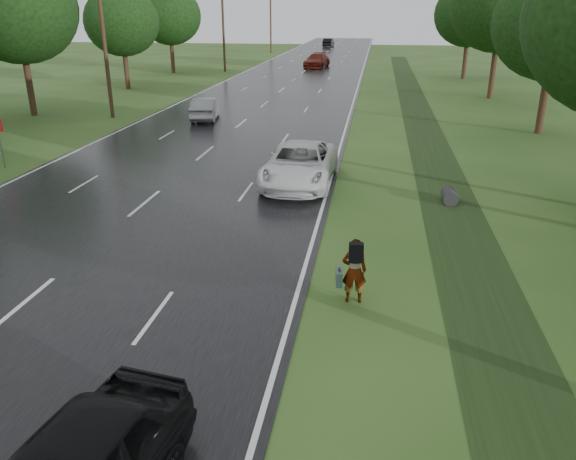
# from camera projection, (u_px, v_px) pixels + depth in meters

# --- Properties ---
(ground) EXTENTS (220.00, 220.00, 0.00)m
(ground) POSITION_uv_depth(u_px,v_px,m) (21.00, 307.00, 14.03)
(ground) COLOR #2C4F1C
(ground) RESTS_ON ground
(road) EXTENTS (14.00, 180.00, 0.04)m
(road) POSITION_uv_depth(u_px,v_px,m) (290.00, 83.00, 55.36)
(road) COLOR black
(road) RESTS_ON ground
(edge_stripe_east) EXTENTS (0.12, 180.00, 0.01)m
(edge_stripe_east) POSITION_uv_depth(u_px,v_px,m) (358.00, 85.00, 54.39)
(edge_stripe_east) COLOR silver
(edge_stripe_east) RESTS_ON road
(edge_stripe_west) EXTENTS (0.12, 180.00, 0.01)m
(edge_stripe_west) POSITION_uv_depth(u_px,v_px,m) (223.00, 82.00, 56.31)
(edge_stripe_west) COLOR silver
(edge_stripe_west) RESTS_ON road
(center_line) EXTENTS (0.12, 180.00, 0.01)m
(center_line) POSITION_uv_depth(u_px,v_px,m) (290.00, 83.00, 55.35)
(center_line) COLOR silver
(center_line) RESTS_ON road
(drainage_ditch) EXTENTS (2.20, 120.00, 0.56)m
(drainage_ditch) POSITION_uv_depth(u_px,v_px,m) (431.00, 149.00, 29.57)
(drainage_ditch) COLOR black
(drainage_ditch) RESTS_ON ground
(utility_pole_mid) EXTENTS (1.60, 0.26, 10.00)m
(utility_pole_mid) POSITION_uv_depth(u_px,v_px,m) (104.00, 37.00, 36.38)
(utility_pole_mid) COLOR #362316
(utility_pole_mid) RESTS_ON ground
(utility_pole_far) EXTENTS (1.60, 0.26, 10.00)m
(utility_pole_far) POSITION_uv_depth(u_px,v_px,m) (223.00, 25.00, 63.94)
(utility_pole_far) COLOR #362316
(utility_pole_far) RESTS_ON ground
(utility_pole_distant) EXTENTS (1.60, 0.26, 10.00)m
(utility_pole_distant) POSITION_uv_depth(u_px,v_px,m) (271.00, 20.00, 91.50)
(utility_pole_distant) COLOR #362316
(utility_pole_distant) RESTS_ON ground
(tree_east_c) EXTENTS (7.00, 7.00, 9.29)m
(tree_east_c) POSITION_uv_depth(u_px,v_px,m) (556.00, 24.00, 31.24)
(tree_east_c) COLOR #362316
(tree_east_c) RESTS_ON ground
(tree_east_d) EXTENTS (8.00, 8.00, 10.76)m
(tree_east_d) POSITION_uv_depth(u_px,v_px,m) (502.00, 5.00, 43.78)
(tree_east_d) COLOR #362316
(tree_east_d) RESTS_ON ground
(tree_east_f) EXTENTS (7.20, 7.20, 9.62)m
(tree_east_f) POSITION_uv_depth(u_px,v_px,m) (470.00, 14.00, 56.97)
(tree_east_f) COLOR #362316
(tree_east_f) RESTS_ON ground
(tree_west_c) EXTENTS (7.80, 7.80, 10.43)m
(tree_west_c) POSITION_uv_depth(u_px,v_px,m) (17.00, 9.00, 36.57)
(tree_west_c) COLOR #362316
(tree_west_c) RESTS_ON ground
(tree_west_d) EXTENTS (6.60, 6.60, 8.80)m
(tree_west_d) POSITION_uv_depth(u_px,v_px,m) (122.00, 22.00, 49.72)
(tree_west_d) COLOR #362316
(tree_west_d) RESTS_ON ground
(tree_west_f) EXTENTS (7.00, 7.00, 9.29)m
(tree_west_f) POSITION_uv_depth(u_px,v_px,m) (169.00, 16.00, 62.55)
(tree_west_f) COLOR #362316
(tree_west_f) RESTS_ON ground
(pedestrian) EXTENTS (0.82, 0.67, 1.72)m
(pedestrian) POSITION_uv_depth(u_px,v_px,m) (353.00, 270.00, 13.97)
(pedestrian) COLOR #A5998C
(pedestrian) RESTS_ON ground
(white_pickup) EXTENTS (2.86, 6.03, 1.66)m
(white_pickup) POSITION_uv_depth(u_px,v_px,m) (300.00, 164.00, 23.47)
(white_pickup) COLOR white
(white_pickup) RESTS_ON road
(silver_sedan) EXTENTS (2.15, 4.54, 1.44)m
(silver_sedan) POSITION_uv_depth(u_px,v_px,m) (205.00, 109.00, 37.15)
(silver_sedan) COLOR gray
(silver_sedan) RESTS_ON road
(far_car_red) EXTENTS (3.16, 6.08, 1.69)m
(far_car_red) POSITION_uv_depth(u_px,v_px,m) (317.00, 61.00, 69.61)
(far_car_red) COLOR maroon
(far_car_red) RESTS_ON road
(far_car_dark) EXTENTS (1.91, 4.82, 1.56)m
(far_car_dark) POSITION_uv_depth(u_px,v_px,m) (328.00, 43.00, 106.57)
(far_car_dark) COLOR black
(far_car_dark) RESTS_ON road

